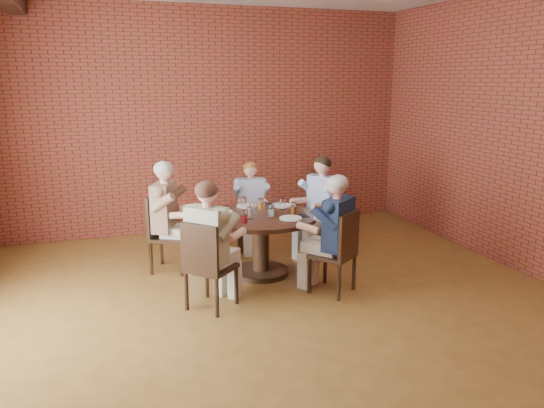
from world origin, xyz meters
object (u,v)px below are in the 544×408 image
object	(u,v)px
diner_c	(170,217)
diner_d	(211,245)
smartphone	(304,216)
chair_a	(324,218)
diner_a	(320,207)
chair_b	(251,215)
chair_c	(163,230)
chair_e	(339,250)
chair_d	(206,263)
diner_e	(333,235)
diner_b	(251,207)
dining_table	(261,232)

from	to	relation	value
diner_c	diner_d	xyz separation A→B (m)	(0.24, -1.24, -0.01)
smartphone	chair_a	bearing A→B (deg)	52.43
diner_a	diner_c	xyz separation A→B (m)	(-1.97, 0.07, 0.01)
chair_b	chair_c	distance (m)	1.37
chair_a	chair_c	bearing A→B (deg)	-116.01
chair_a	diner_a	world-z (taller)	diner_a
diner_d	chair_c	bearing A→B (deg)	-29.84
chair_c	diner_a	bearing A→B (deg)	-67.07
diner_a	chair_e	distance (m)	1.31
diner_a	diner_d	xyz separation A→B (m)	(-1.73, -1.17, 0.00)
chair_b	chair_d	world-z (taller)	chair_d
diner_a	diner_e	bearing A→B (deg)	-41.13
diner_b	chair_c	size ratio (longest dim) A/B	1.28
dining_table	chair_c	distance (m)	1.22
diner_b	smartphone	size ratio (longest dim) A/B	8.00
smartphone	chair_c	bearing A→B (deg)	155.97
diner_a	chair_e	size ratio (longest dim) A/B	1.43
diner_b	smartphone	xyz separation A→B (m)	(0.30, -1.19, 0.14)
diner_b	diner_c	distance (m)	1.27
diner_c	chair_d	distance (m)	1.32
smartphone	diner_b	bearing A→B (deg)	106.17
diner_a	diner_e	world-z (taller)	diner_a
diner_d	diner_e	world-z (taller)	diner_d
chair_d	diner_e	size ratio (longest dim) A/B	0.71
chair_b	chair_c	bearing A→B (deg)	-148.82
dining_table	chair_a	xyz separation A→B (m)	(1.03, 0.46, -0.02)
chair_b	chair_e	xyz separation A→B (m)	(0.46, -1.88, 0.03)
chair_e	diner_e	distance (m)	0.18
chair_c	diner_d	world-z (taller)	diner_d
diner_d	diner_c	bearing A→B (deg)	-32.98
chair_b	diner_e	xyz separation A→B (m)	(0.41, -1.81, 0.18)
diner_e	chair_d	bearing A→B (deg)	-35.75
chair_c	diner_b	bearing A→B (deg)	-45.11
chair_a	diner_a	distance (m)	0.18
chair_a	chair_d	distance (m)	2.26
diner_c	diner_e	bearing A→B (deg)	-102.40
chair_d	diner_d	xyz separation A→B (m)	(0.06, 0.06, 0.16)
diner_b	diner_e	world-z (taller)	diner_e
chair_d	dining_table	bearing A→B (deg)	-90.00
chair_a	diner_d	bearing A→B (deg)	-80.32
chair_c	chair_d	bearing A→B (deg)	-143.16
diner_b	diner_e	size ratio (longest dim) A/B	0.92
diner_a	chair_a	bearing A→B (deg)	90.00
chair_b	diner_d	bearing A→B (deg)	-108.46
diner_b	chair_e	xyz separation A→B (m)	(0.47, -1.81, -0.10)
diner_a	chair_c	world-z (taller)	diner_a
diner_b	chair_d	size ratio (longest dim) A/B	1.30
chair_d	diner_d	distance (m)	0.18
diner_a	smartphone	world-z (taller)	diner_a
dining_table	chair_d	distance (m)	1.16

